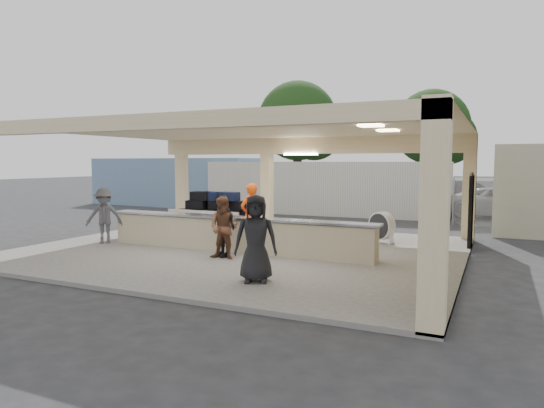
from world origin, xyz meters
The scene contains 16 objects.
ground centered at (0.00, 0.00, 0.00)m, with size 120.00×120.00×0.00m, color #242427.
pavilion centered at (0.21, 0.66, 1.35)m, with size 12.01×10.00×3.55m.
baggage_counter centered at (0.00, -0.50, 0.59)m, with size 8.20×0.58×0.98m.
luggage_cart centered at (-1.63, 1.16, 0.96)m, with size 2.69×1.73×1.54m.
drum_fan centered at (3.44, 2.65, 0.62)m, with size 0.90×0.70×0.97m.
baggage_handler centered at (0.05, 0.40, 1.04)m, with size 0.68×0.37×1.87m, color #FC500D.
passenger_a centered at (0.28, -1.54, 0.91)m, with size 0.79×0.35×1.62m, color brown.
passenger_b centered at (0.10, -1.27, 0.93)m, with size 0.97×0.35×1.65m, color black.
passenger_c centered at (-4.30, -1.00, 0.95)m, with size 1.10×0.38×1.70m, color #494A4E.
passenger_d centered at (2.10, -3.31, 1.01)m, with size 0.89×0.37×1.83m, color black.
car_white_a centered at (7.08, 12.46, 0.72)m, with size 2.39×5.04×1.44m, color white.
car_dark centered at (4.96, 14.84, 0.80)m, with size 1.70×4.81×1.60m, color black.
container_white centered at (-1.27, 10.88, 1.30)m, with size 12.02×2.40×2.60m, color silver.
container_blue centered at (-10.80, 11.30, 1.40)m, with size 10.78×2.59×2.80m, color #6986A9.
tree_left centered at (-7.68, 24.16, 5.59)m, with size 6.60×6.30×9.00m.
tree_mid centered at (2.32, 26.16, 4.96)m, with size 6.00×5.60×8.00m.
Camera 1 is at (6.62, -12.22, 2.61)m, focal length 32.00 mm.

